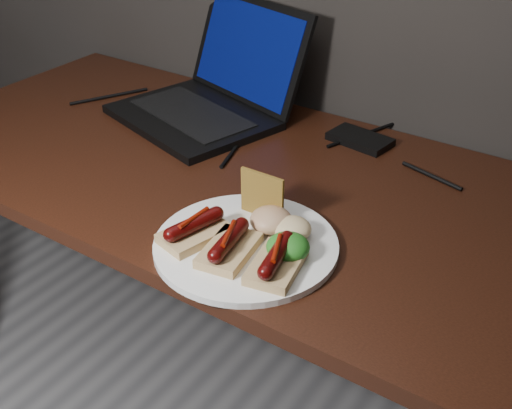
% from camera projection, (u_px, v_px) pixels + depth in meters
% --- Properties ---
extents(desk, '(1.40, 0.70, 0.75)m').
position_uv_depth(desk, '(212.00, 198.00, 1.38)').
color(desk, '#35160D').
rests_on(desk, ground).
extents(laptop, '(0.44, 0.44, 0.25)m').
position_uv_depth(laptop, '(212.00, 93.00, 1.50)').
color(laptop, black).
rests_on(laptop, desk).
extents(hard_drive, '(0.14, 0.09, 0.02)m').
position_uv_depth(hard_drive, '(360.00, 139.00, 1.40)').
color(hard_drive, black).
rests_on(hard_drive, desk).
extents(desk_cables, '(0.94, 0.41, 0.01)m').
position_uv_depth(desk_cables, '(268.00, 133.00, 1.43)').
color(desk_cables, black).
rests_on(desk_cables, desk).
extents(plate, '(0.33, 0.33, 0.01)m').
position_uv_depth(plate, '(246.00, 245.00, 1.06)').
color(plate, white).
rests_on(plate, desk).
extents(bread_sausage_left, '(0.10, 0.13, 0.04)m').
position_uv_depth(bread_sausage_left, '(195.00, 230.00, 1.06)').
color(bread_sausage_left, '#D1BD7B').
rests_on(bread_sausage_left, plate).
extents(bread_sausage_center, '(0.09, 0.12, 0.04)m').
position_uv_depth(bread_sausage_center, '(229.00, 246.00, 1.02)').
color(bread_sausage_center, '#D1BD7B').
rests_on(bread_sausage_center, plate).
extents(bread_sausage_right, '(0.09, 0.13, 0.04)m').
position_uv_depth(bread_sausage_right, '(276.00, 261.00, 0.99)').
color(bread_sausage_right, '#D1BD7B').
rests_on(bread_sausage_right, plate).
extents(crispbread, '(0.08, 0.01, 0.08)m').
position_uv_depth(crispbread, '(262.00, 195.00, 1.11)').
color(crispbread, '#AF8930').
rests_on(crispbread, plate).
extents(salad_greens, '(0.07, 0.07, 0.04)m').
position_uv_depth(salad_greens, '(288.00, 247.00, 1.02)').
color(salad_greens, '#136119').
rests_on(salad_greens, plate).
extents(salsa_mound, '(0.07, 0.07, 0.04)m').
position_uv_depth(salsa_mound, '(271.00, 220.00, 1.08)').
color(salsa_mound, maroon).
rests_on(salsa_mound, plate).
extents(coleslaw_mound, '(0.06, 0.06, 0.04)m').
position_uv_depth(coleslaw_mound, '(292.00, 229.00, 1.06)').
color(coleslaw_mound, beige).
rests_on(coleslaw_mound, plate).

